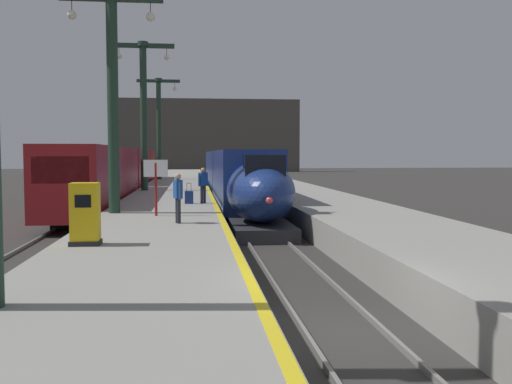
{
  "coord_description": "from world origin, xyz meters",
  "views": [
    {
      "loc": [
        -2.81,
        -10.45,
        3.37
      ],
      "look_at": [
        -0.17,
        13.6,
        1.8
      ],
      "focal_mm": 40.68,
      "sensor_mm": 36.0,
      "label": 1
    }
  ],
  "objects_px": {
    "passenger_near_edge": "(203,183)",
    "departure_info_board": "(156,176)",
    "passenger_mid_platform": "(178,194)",
    "station_column_mid": "(113,80)",
    "highspeed_train_main": "(234,176)",
    "station_column_far": "(144,102)",
    "ticket_machine_yellow": "(85,216)",
    "station_column_distant": "(159,119)",
    "rolling_suitcase": "(189,197)",
    "regional_train_adjacent": "(118,172)"
  },
  "relations": [
    {
      "from": "highspeed_train_main",
      "to": "passenger_mid_platform",
      "type": "height_order",
      "value": "highspeed_train_main"
    },
    {
      "from": "highspeed_train_main",
      "to": "station_column_distant",
      "type": "xyz_separation_m",
      "value": [
        -5.9,
        16.0,
        4.76
      ]
    },
    {
      "from": "passenger_near_edge",
      "to": "ticket_machine_yellow",
      "type": "relative_size",
      "value": 1.06
    },
    {
      "from": "highspeed_train_main",
      "to": "ticket_machine_yellow",
      "type": "distance_m",
      "value": 24.66
    },
    {
      "from": "station_column_far",
      "to": "passenger_mid_platform",
      "type": "relative_size",
      "value": 5.62
    },
    {
      "from": "station_column_far",
      "to": "ticket_machine_yellow",
      "type": "bearing_deg",
      "value": -89.12
    },
    {
      "from": "station_column_far",
      "to": "station_column_distant",
      "type": "xyz_separation_m",
      "value": [
        0.0,
        17.13,
        -0.05
      ]
    },
    {
      "from": "station_column_far",
      "to": "passenger_mid_platform",
      "type": "height_order",
      "value": "station_column_far"
    },
    {
      "from": "station_column_distant",
      "to": "rolling_suitcase",
      "type": "height_order",
      "value": "station_column_distant"
    },
    {
      "from": "passenger_mid_platform",
      "to": "departure_info_board",
      "type": "height_order",
      "value": "departure_info_board"
    },
    {
      "from": "station_column_far",
      "to": "ticket_machine_yellow",
      "type": "xyz_separation_m",
      "value": [
        0.35,
        -22.9,
        -4.96
      ]
    },
    {
      "from": "regional_train_adjacent",
      "to": "rolling_suitcase",
      "type": "distance_m",
      "value": 15.65
    },
    {
      "from": "regional_train_adjacent",
      "to": "rolling_suitcase",
      "type": "xyz_separation_m",
      "value": [
        5.12,
        -14.77,
        -0.77
      ]
    },
    {
      "from": "station_column_distant",
      "to": "passenger_mid_platform",
      "type": "xyz_separation_m",
      "value": [
        2.6,
        -35.54,
        -4.65
      ]
    },
    {
      "from": "station_column_far",
      "to": "departure_info_board",
      "type": "bearing_deg",
      "value": -83.86
    },
    {
      "from": "station_column_distant",
      "to": "departure_info_board",
      "type": "height_order",
      "value": "station_column_distant"
    },
    {
      "from": "highspeed_train_main",
      "to": "rolling_suitcase",
      "type": "bearing_deg",
      "value": -104.18
    },
    {
      "from": "regional_train_adjacent",
      "to": "departure_info_board",
      "type": "relative_size",
      "value": 17.26
    },
    {
      "from": "regional_train_adjacent",
      "to": "station_column_mid",
      "type": "distance_m",
      "value": 19.34
    },
    {
      "from": "highspeed_train_main",
      "to": "rolling_suitcase",
      "type": "xyz_separation_m",
      "value": [
        -2.98,
        -11.78,
        -0.58
      ]
    },
    {
      "from": "rolling_suitcase",
      "to": "passenger_mid_platform",
      "type": "bearing_deg",
      "value": -92.4
    },
    {
      "from": "station_column_far",
      "to": "passenger_near_edge",
      "type": "xyz_separation_m",
      "value": [
        3.59,
        -10.49,
        -4.71
      ]
    },
    {
      "from": "station_column_distant",
      "to": "rolling_suitcase",
      "type": "xyz_separation_m",
      "value": [
        2.92,
        -27.77,
        -5.34
      ]
    },
    {
      "from": "station_column_mid",
      "to": "highspeed_train_main",
      "type": "bearing_deg",
      "value": 69.49
    },
    {
      "from": "regional_train_adjacent",
      "to": "station_column_distant",
      "type": "height_order",
      "value": "station_column_distant"
    },
    {
      "from": "passenger_near_edge",
      "to": "highspeed_train_main",
      "type": "bearing_deg",
      "value": 78.76
    },
    {
      "from": "highspeed_train_main",
      "to": "regional_train_adjacent",
      "type": "xyz_separation_m",
      "value": [
        -8.1,
        2.99,
        0.19
      ]
    },
    {
      "from": "highspeed_train_main",
      "to": "station_column_far",
      "type": "relative_size",
      "value": 3.92
    },
    {
      "from": "highspeed_train_main",
      "to": "regional_train_adjacent",
      "type": "height_order",
      "value": "regional_train_adjacent"
    },
    {
      "from": "passenger_mid_platform",
      "to": "ticket_machine_yellow",
      "type": "bearing_deg",
      "value": -116.6
    },
    {
      "from": "station_column_far",
      "to": "station_column_distant",
      "type": "distance_m",
      "value": 17.13
    },
    {
      "from": "rolling_suitcase",
      "to": "station_column_distant",
      "type": "bearing_deg",
      "value": 96.01
    },
    {
      "from": "station_column_far",
      "to": "station_column_mid",
      "type": "bearing_deg",
      "value": -90.0
    },
    {
      "from": "passenger_mid_platform",
      "to": "ticket_machine_yellow",
      "type": "height_order",
      "value": "passenger_mid_platform"
    },
    {
      "from": "passenger_mid_platform",
      "to": "departure_info_board",
      "type": "xyz_separation_m",
      "value": [
        -0.89,
        2.48,
        0.52
      ]
    },
    {
      "from": "passenger_mid_platform",
      "to": "station_column_mid",
      "type": "bearing_deg",
      "value": 124.59
    },
    {
      "from": "station_column_far",
      "to": "rolling_suitcase",
      "type": "relative_size",
      "value": 9.68
    },
    {
      "from": "passenger_mid_platform",
      "to": "passenger_near_edge",
      "type": "bearing_deg",
      "value": 82.87
    },
    {
      "from": "passenger_mid_platform",
      "to": "departure_info_board",
      "type": "relative_size",
      "value": 0.8
    },
    {
      "from": "passenger_near_edge",
      "to": "departure_info_board",
      "type": "relative_size",
      "value": 0.8
    },
    {
      "from": "station_column_mid",
      "to": "departure_info_board",
      "type": "relative_size",
      "value": 4.08
    },
    {
      "from": "highspeed_train_main",
      "to": "station_column_mid",
      "type": "bearing_deg",
      "value": -110.51
    },
    {
      "from": "highspeed_train_main",
      "to": "passenger_mid_platform",
      "type": "xyz_separation_m",
      "value": [
        -3.3,
        -19.54,
        0.11
      ]
    },
    {
      "from": "passenger_near_edge",
      "to": "passenger_mid_platform",
      "type": "distance_m",
      "value": 7.98
    },
    {
      "from": "station_column_mid",
      "to": "station_column_far",
      "type": "relative_size",
      "value": 0.91
    },
    {
      "from": "station_column_mid",
      "to": "rolling_suitcase",
      "type": "height_order",
      "value": "station_column_mid"
    },
    {
      "from": "station_column_mid",
      "to": "station_column_distant",
      "type": "xyz_separation_m",
      "value": [
        0.0,
        31.77,
        0.4
      ]
    },
    {
      "from": "regional_train_adjacent",
      "to": "passenger_near_edge",
      "type": "distance_m",
      "value": 15.72
    },
    {
      "from": "passenger_mid_platform",
      "to": "rolling_suitcase",
      "type": "height_order",
      "value": "passenger_mid_platform"
    },
    {
      "from": "passenger_near_edge",
      "to": "ticket_machine_yellow",
      "type": "bearing_deg",
      "value": -104.63
    }
  ]
}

